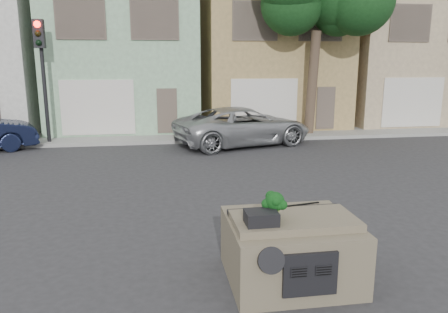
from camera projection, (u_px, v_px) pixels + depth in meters
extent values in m
plane|color=#303033|center=(250.00, 215.00, 10.06)|extent=(120.00, 120.00, 0.00)
cube|color=gray|center=(201.00, 135.00, 20.16)|extent=(40.00, 3.00, 0.15)
cube|color=#8EB992|center=(125.00, 54.00, 22.68)|extent=(7.20, 8.20, 7.55)
cube|color=#A58A54|center=(266.00, 54.00, 23.83)|extent=(7.20, 8.20, 7.55)
cube|color=tan|center=(393.00, 55.00, 24.98)|extent=(7.20, 8.20, 7.55)
imported|color=#A7AAAD|center=(243.00, 145.00, 18.34)|extent=(6.25, 4.18, 1.59)
cube|color=black|center=(44.00, 84.00, 17.66)|extent=(0.40, 0.40, 5.10)
cube|color=#133916|center=(314.00, 42.00, 19.35)|extent=(4.40, 4.00, 8.50)
cube|color=#685E49|center=(290.00, 247.00, 7.05)|extent=(2.00, 1.80, 1.12)
cube|color=black|center=(261.00, 218.00, 6.48)|extent=(0.48, 0.38, 0.20)
cube|color=black|center=(301.00, 205.00, 7.33)|extent=(0.69, 0.15, 0.02)
cube|color=black|center=(275.00, 205.00, 6.66)|extent=(0.50, 0.50, 0.44)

